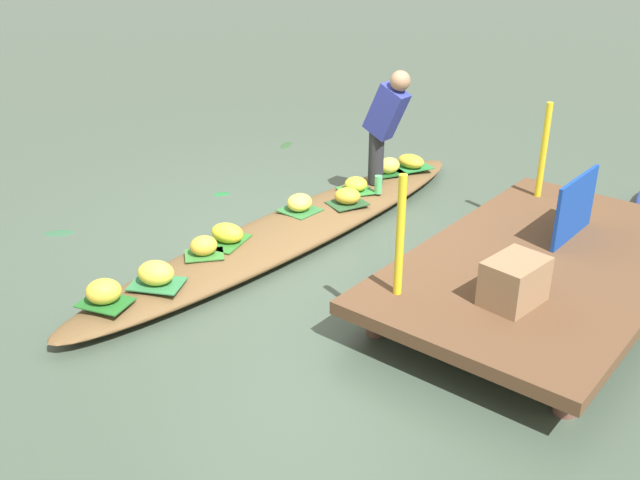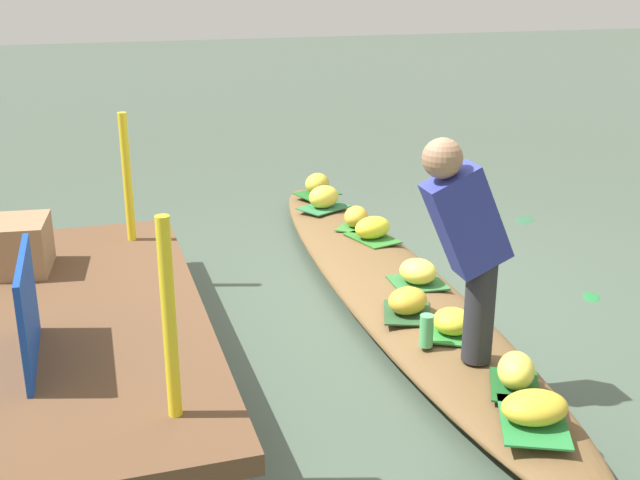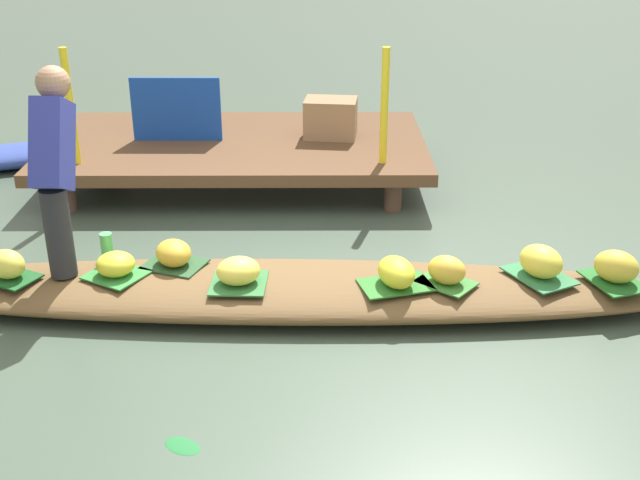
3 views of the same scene
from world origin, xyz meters
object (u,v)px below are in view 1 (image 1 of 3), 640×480
object	(u,v)px
banana_bunch_4	(104,291)
banana_bunch_7	(389,166)
banana_bunch_2	(156,273)
banana_bunch_8	(227,233)
banana_bunch_5	(411,161)
produce_crate	(514,281)
banana_bunch_0	(204,246)
vendor_boat	(294,229)
vendor_person	(386,120)
banana_bunch_1	(300,202)
banana_bunch_3	(347,196)
market_banner	(575,207)
water_bottle	(378,185)
banana_bunch_6	(356,184)

from	to	relation	value
banana_bunch_4	banana_bunch_7	bearing A→B (deg)	178.94
banana_bunch_2	banana_bunch_8	size ratio (longest dim) A/B	0.97
banana_bunch_5	produce_crate	distance (m)	3.25
banana_bunch_0	banana_bunch_4	xyz separation A→B (m)	(1.01, 0.02, 0.01)
banana_bunch_5	vendor_boat	bearing A→B (deg)	-2.02
banana_bunch_2	banana_bunch_8	world-z (taller)	banana_bunch_2
vendor_person	banana_bunch_1	bearing A→B (deg)	-12.19
banana_bunch_1	banana_bunch_7	xyz separation A→B (m)	(-1.39, 0.08, 0.01)
banana_bunch_0	banana_bunch_5	xyz separation A→B (m)	(-2.93, 0.17, -0.01)
banana_bunch_3	market_banner	bearing A→B (deg)	97.89
vendor_person	water_bottle	size ratio (longest dim) A/B	6.60
banana_bunch_0	banana_bunch_7	distance (m)	2.62
banana_bunch_4	market_banner	bearing A→B (deg)	141.55
banana_bunch_2	banana_bunch_5	distance (m)	3.51
banana_bunch_2	market_banner	bearing A→B (deg)	138.01
banana_bunch_0	banana_bunch_7	size ratio (longest dim) A/B	0.94
vendor_boat	banana_bunch_4	distance (m)	2.05
vendor_boat	banana_bunch_7	size ratio (longest dim) A/B	20.75
banana_bunch_0	water_bottle	distance (m)	2.11
banana_bunch_3	water_bottle	bearing A→B (deg)	170.68
banana_bunch_4	water_bottle	xyz separation A→B (m)	(-3.09, 0.31, -0.01)
banana_bunch_1	vendor_boat	bearing A→B (deg)	26.14
banana_bunch_2	banana_bunch_3	distance (m)	2.24
vendor_boat	banana_bunch_5	bearing A→B (deg)	179.41
vendor_person	banana_bunch_0	bearing A→B (deg)	-5.81
vendor_boat	banana_bunch_7	bearing A→B (deg)	-177.98
vendor_person	produce_crate	bearing A→B (deg)	53.33
banana_bunch_6	banana_bunch_7	size ratio (longest dim) A/B	0.95
banana_bunch_3	banana_bunch_4	xyz separation A→B (m)	(2.66, -0.24, 0.02)
banana_bunch_1	water_bottle	bearing A→B (deg)	159.23
vendor_boat	vendor_person	xyz separation A→B (m)	(-1.27, 0.13, 0.79)
banana_bunch_4	banana_bunch_8	size ratio (longest dim) A/B	0.89
market_banner	banana_bunch_3	bearing A→B (deg)	-81.37
banana_bunch_0	market_banner	distance (m)	3.08
vendor_boat	banana_bunch_8	world-z (taller)	banana_bunch_8
banana_bunch_3	water_bottle	world-z (taller)	water_bottle
banana_bunch_4	banana_bunch_7	xyz separation A→B (m)	(-3.63, 0.07, -0.01)
banana_bunch_6	vendor_boat	bearing A→B (deg)	-0.86
banana_bunch_0	banana_bunch_5	bearing A→B (deg)	176.70
banana_bunch_3	market_banner	xyz separation A→B (m)	(-0.29, 2.11, 0.34)
vendor_person	banana_bunch_6	bearing A→B (deg)	-20.26
banana_bunch_2	banana_bunch_4	xyz separation A→B (m)	(0.43, -0.07, -0.00)
banana_bunch_1	banana_bunch_8	bearing A→B (deg)	-1.92
banana_bunch_8	banana_bunch_1	bearing A→B (deg)	178.08
banana_bunch_2	produce_crate	xyz separation A→B (m)	(-1.22, 2.37, 0.22)
banana_bunch_2	vendor_boat	bearing A→B (deg)	179.58
water_bottle	market_banner	xyz separation A→B (m)	(0.13, 2.04, 0.33)
banana_bunch_3	banana_bunch_8	bearing A→B (deg)	-11.84
vendor_boat	banana_bunch_7	xyz separation A→B (m)	(-1.59, -0.02, 0.19)
vendor_person	produce_crate	size ratio (longest dim) A/B	2.76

